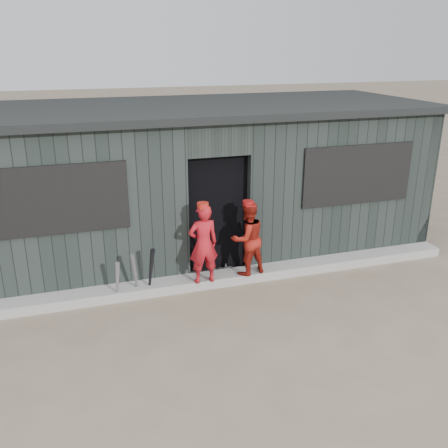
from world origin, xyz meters
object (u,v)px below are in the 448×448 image
object	(u,v)px
bat_left	(117,282)
bat_mid	(135,275)
player_grey_back	(221,229)
bat_right	(151,272)
dugout	(196,179)
player_red_right	(248,238)
player_red_left	(203,244)

from	to	relation	value
bat_left	bat_mid	xyz separation A→B (m)	(0.27, 0.08, 0.04)
player_grey_back	bat_right	bearing A→B (deg)	23.78
bat_mid	dugout	bearing A→B (deg)	51.75
bat_left	player_red_right	xyz separation A→B (m)	(2.04, 0.09, 0.40)
bat_right	bat_left	bearing A→B (deg)	-171.77
bat_right	player_red_right	world-z (taller)	player_red_right
player_grey_back	bat_mid	bearing A→B (deg)	20.19
bat_left	dugout	xyz separation A→B (m)	(1.68, 1.86, 0.95)
player_red_right	dugout	xyz separation A→B (m)	(-0.37, 1.76, 0.55)
bat_left	bat_right	xyz separation A→B (m)	(0.50, 0.07, 0.06)
bat_left	bat_mid	distance (m)	0.28
bat_right	dugout	xyz separation A→B (m)	(1.17, 1.78, 0.89)
bat_left	player_red_right	bearing A→B (deg)	2.63
bat_left	player_red_left	size ratio (longest dim) A/B	0.55
player_red_left	player_red_right	distance (m)	0.75
bat_mid	dugout	world-z (taller)	dugout
player_red_right	player_grey_back	world-z (taller)	player_grey_back
player_red_left	player_red_right	bearing A→B (deg)	-175.51
player_red_left	dugout	world-z (taller)	dugout
bat_right	dugout	distance (m)	2.31
bat_mid	player_red_right	distance (m)	1.81
dugout	bat_right	bearing A→B (deg)	-123.32
bat_mid	player_grey_back	xyz separation A→B (m)	(1.54, 0.64, 0.32)
bat_right	player_red_left	size ratio (longest dim) A/B	0.65
bat_right	player_red_left	bearing A→B (deg)	-4.70
bat_left	player_red_right	world-z (taller)	player_red_right
player_red_right	player_red_left	bearing A→B (deg)	-5.99
bat_mid	player_red_left	xyz separation A→B (m)	(1.03, -0.07, 0.40)
bat_mid	player_red_left	distance (m)	1.11
bat_left	player_red_right	size ratio (longest dim) A/B	0.58
player_red_left	player_grey_back	distance (m)	0.87
dugout	player_red_left	bearing A→B (deg)	-101.36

